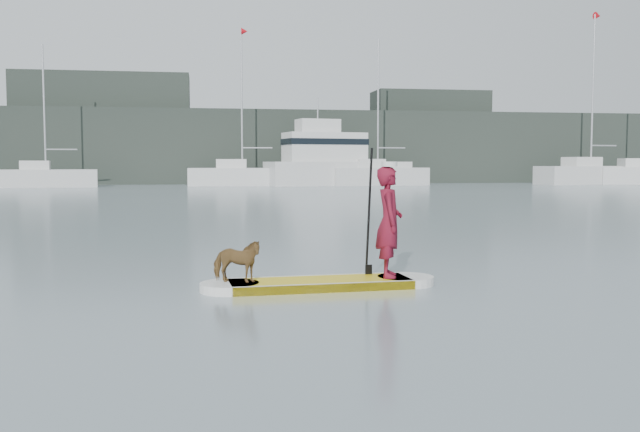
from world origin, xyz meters
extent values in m
plane|color=slate|center=(0.00, 0.00, 0.00)|extent=(140.00, 140.00, 0.00)
cube|color=yellow|center=(-0.54, 2.42, 0.06)|extent=(2.54, 0.94, 0.12)
cylinder|color=silver|center=(-1.79, 2.35, 0.06)|extent=(0.80, 0.80, 0.12)
cylinder|color=silver|center=(0.71, 2.49, 0.06)|extent=(0.80, 0.80, 0.12)
cube|color=silver|center=(-0.56, 2.78, 0.06)|extent=(2.50, 0.20, 0.12)
cube|color=silver|center=(-0.52, 2.05, 0.06)|extent=(2.50, 0.20, 0.12)
imported|color=maroon|center=(0.46, 2.47, 0.90)|extent=(0.48, 0.63, 1.56)
cylinder|color=silver|center=(0.46, 2.47, 1.71)|extent=(0.22, 0.22, 0.07)
imported|color=brown|center=(-1.69, 2.35, 0.41)|extent=(0.75, 0.52, 0.58)
cylinder|color=black|center=(0.23, 2.75, 1.00)|extent=(0.05, 0.30, 1.89)
cube|color=black|center=(0.23, 2.75, 0.10)|extent=(0.10, 0.03, 0.32)
cube|color=silver|center=(-12.86, 45.31, 0.62)|extent=(7.12, 3.15, 1.24)
cube|color=silver|center=(-13.55, 45.23, 1.55)|extent=(2.12, 1.84, 0.62)
cylinder|color=#B7B7BC|center=(-12.86, 45.31, 5.56)|extent=(0.12, 0.12, 8.66)
cylinder|color=#B7B7BC|center=(-11.81, 45.45, 2.65)|extent=(2.11, 0.36, 0.09)
cube|color=silver|center=(0.93, 46.44, 0.66)|extent=(8.07, 3.04, 1.32)
cube|color=silver|center=(0.14, 46.50, 1.65)|extent=(2.34, 1.88, 0.66)
cylinder|color=#B7B7BC|center=(0.93, 46.44, 6.40)|extent=(0.13, 0.13, 10.17)
cylinder|color=#B7B7BC|center=(2.06, 46.36, 2.82)|extent=(2.26, 0.26, 0.09)
cone|color=red|center=(1.17, 46.43, 11.39)|extent=(0.51, 0.56, 0.53)
cube|color=silver|center=(11.18, 45.71, 0.66)|extent=(7.89, 3.63, 1.33)
cube|color=silver|center=(10.43, 45.59, 1.66)|extent=(2.37, 2.04, 0.66)
cylinder|color=#B7B7BC|center=(11.18, 45.71, 6.17)|extent=(0.13, 0.13, 9.68)
cylinder|color=#B7B7BC|center=(12.31, 45.89, 2.85)|extent=(2.26, 0.45, 0.09)
cube|color=silver|center=(28.62, 45.44, 0.72)|extent=(9.38, 4.26, 1.44)
cube|color=silver|center=(27.73, 45.28, 1.80)|extent=(2.83, 2.30, 0.72)
cylinder|color=#B7B7BC|center=(28.62, 45.44, 7.40)|extent=(0.14, 0.14, 11.92)
cylinder|color=#B7B7BC|center=(29.84, 45.66, 3.08)|extent=(2.45, 0.54, 0.10)
cone|color=red|center=(28.87, 45.49, 13.26)|extent=(0.61, 0.66, 0.58)
cube|color=silver|center=(8.18, 46.16, 0.89)|extent=(11.33, 5.26, 1.78)
cube|color=silver|center=(7.10, 45.96, 2.88)|extent=(6.38, 3.72, 2.18)
cube|color=silver|center=(6.57, 45.87, 4.46)|extent=(3.34, 2.37, 0.99)
cube|color=black|center=(7.10, 45.96, 3.27)|extent=(6.50, 3.81, 0.45)
cylinder|color=#B7B7BC|center=(6.57, 45.87, 5.75)|extent=(0.10, 0.10, 1.59)
cube|color=black|center=(0.00, 53.00, 3.00)|extent=(90.00, 6.00, 6.00)
cube|color=black|center=(-10.00, 54.00, 4.50)|extent=(14.00, 4.00, 9.00)
cube|color=black|center=(18.00, 54.00, 4.00)|extent=(10.00, 4.00, 8.00)
cube|color=silver|center=(31.86, 44.63, 1.71)|extent=(2.31, 2.14, 0.68)
camera|label=1|loc=(-2.15, -7.21, 1.74)|focal=40.00mm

